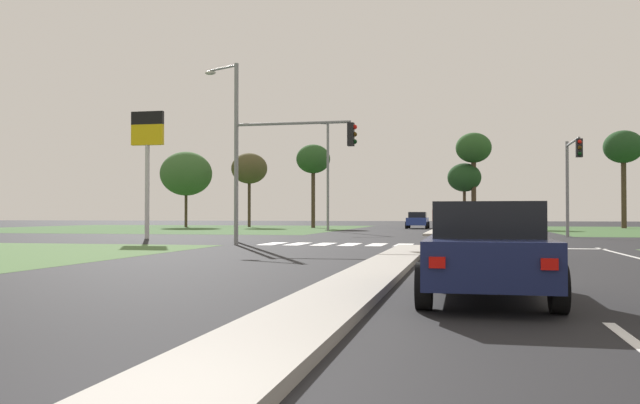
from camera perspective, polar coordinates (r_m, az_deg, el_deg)
The scene contains 31 objects.
ground_plane at distance 33.53m, azimuth 9.06°, elevation -3.27°, with size 200.00×200.00×0.00m, color black.
grass_verge_far_left at distance 64.09m, azimuth -13.07°, elevation -2.20°, with size 35.00×35.00×0.01m, color #385B2D.
median_island_near at distance 14.62m, azimuth 4.96°, elevation -5.85°, with size 1.20×22.00×0.14m, color gray.
median_island_far at distance 58.49m, azimuth 10.40°, elevation -2.26°, with size 1.20×36.00×0.14m, color #ADA89E.
lane_dash_near at distance 7.73m, azimuth 24.88°, elevation -10.52°, with size 0.14×2.00×0.01m, color silver.
lane_dash_second at distance 13.61m, azimuth 19.28°, elevation -6.43°, with size 0.14×2.00×0.01m, color silver.
lane_dash_third at distance 19.56m, azimuth 17.11°, elevation -4.79°, with size 0.14×2.00×0.01m, color silver.
lane_dash_fourth at distance 25.53m, azimuth 15.95°, elevation -3.92°, with size 0.14×2.00×0.01m, color silver.
lane_dash_fifth at distance 31.51m, azimuth 15.23°, elevation -3.37°, with size 0.14×2.00×0.01m, color silver.
stop_bar_near at distance 26.56m, azimuth 16.45°, elevation -3.80°, with size 6.40×0.50×0.01m, color silver.
crosswalk_bar_near at distance 29.46m, azimuth -4.07°, elevation -3.57°, with size 0.70×2.80×0.01m, color silver.
crosswalk_bar_second at distance 29.16m, azimuth -1.89°, elevation -3.60°, with size 0.70×2.80×0.01m, color silver.
crosswalk_bar_third at distance 28.90m, azimuth 0.32°, elevation -3.62°, with size 0.70×2.80×0.01m, color silver.
crosswalk_bar_fourth at distance 28.68m, azimuth 2.58°, elevation -3.64°, with size 0.70×2.80×0.01m, color silver.
crosswalk_bar_fifth at distance 28.51m, azimuth 4.86°, elevation -3.65°, with size 0.70×2.80×0.01m, color silver.
crosswalk_bar_sixth at distance 28.39m, azimuth 7.17°, elevation -3.66°, with size 0.70×2.80×0.01m, color silver.
car_blue_near at distance 62.11m, azimuth 8.34°, elevation -1.54°, with size 2.01×4.62×1.52m.
car_navy_third at distance 10.52m, azimuth 14.02°, elevation -3.95°, with size 1.95×4.47×1.47m.
car_grey_fourth at distance 19.90m, azimuth 13.70°, elevation -2.59°, with size 1.96×4.53×1.46m.
traffic_signal_near_left at distance 27.98m, azimuth -3.33°, elevation 3.93°, with size 5.28×0.32×5.34m.
traffic_signal_far_right at distance 38.95m, azimuth 20.69°, elevation 2.62°, with size 0.32×4.44×5.46m.
street_lamp_second at distance 31.99m, azimuth -7.40°, elevation 5.13°, with size 2.02×1.08×8.45m.
street_lamp_third at distance 52.62m, azimuth 0.44°, elevation 2.80°, with size 2.16×1.66×8.57m.
pedestrian_at_median at distance 44.54m, azimuth 9.78°, elevation -1.25°, with size 0.34×0.34×1.66m.
fuel_price_totem at distance 36.84m, azimuth -14.53°, elevation 4.70°, with size 1.80×0.24×6.79m.
treeline_near at distance 70.48m, azimuth -11.36°, elevation 2.38°, with size 5.35×5.35×7.80m.
treeline_second at distance 69.80m, azimuth -6.06°, elevation 2.84°, with size 3.75×3.75×7.69m.
treeline_third at distance 65.12m, azimuth -0.59°, elevation 3.62°, with size 3.31×3.31×8.13m.
treeline_fourth at distance 67.18m, azimuth 12.22°, elevation 2.04°, with size 3.29×3.29×6.34m.
treeline_fifth at distance 66.89m, azimuth 12.98°, elevation 4.38°, with size 3.45×3.45×9.28m.
treeline_sixth at distance 69.53m, azimuth 24.49°, elevation 4.19°, with size 3.64×3.64×9.26m.
Camera 1 is at (1.84, -3.45, 1.29)m, focal length 37.47 mm.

